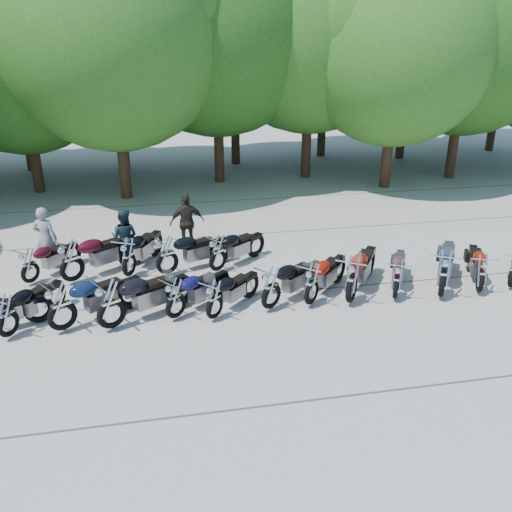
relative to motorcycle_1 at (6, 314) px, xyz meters
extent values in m
plane|color=#9E9A8F|center=(5.84, -0.42, -0.60)|extent=(90.00, 90.00, 0.00)
cylinder|color=#3A2614|center=(-1.42, 12.42, 1.05)|extent=(0.44, 0.44, 3.31)
sphere|color=#286319|center=(-1.42, 12.42, 4.72)|extent=(7.31, 7.31, 7.31)
cylinder|color=#3A2614|center=(2.26, 10.82, 1.37)|extent=(0.44, 0.44, 3.93)
sphere|color=#357721|center=(2.26, 10.82, 5.72)|extent=(8.70, 8.70, 8.70)
cylinder|color=#3A2614|center=(6.37, 12.67, 1.46)|extent=(0.44, 0.44, 4.13)
sphere|color=#286319|center=(6.37, 12.67, 6.04)|extent=(9.13, 9.13, 9.13)
cylinder|color=#3A2614|center=(10.45, 12.78, 1.44)|extent=(0.44, 0.44, 4.09)
sphere|color=#357721|center=(10.45, 12.78, 5.98)|extent=(9.04, 9.04, 9.04)
cylinder|color=#3A2614|center=(13.39, 10.39, 1.21)|extent=(0.44, 0.44, 3.62)
sphere|color=#357721|center=(13.39, 10.39, 5.22)|extent=(8.00, 8.00, 8.00)
cylinder|color=#3A2614|center=(17.04, 11.36, 1.39)|extent=(0.44, 0.44, 3.98)
sphere|color=#286319|center=(17.04, 11.36, 5.79)|extent=(8.79, 8.79, 8.79)
cylinder|color=#3A2614|center=(-2.46, 16.55, 1.16)|extent=(0.44, 0.44, 3.52)
sphere|color=#357721|center=(-2.46, 16.55, 5.06)|extent=(7.78, 7.78, 7.78)
cylinder|color=#3A2614|center=(2.07, 16.00, 1.11)|extent=(0.44, 0.44, 3.42)
sphere|color=#286319|center=(2.07, 16.00, 4.90)|extent=(7.56, 7.56, 7.56)
cylinder|color=#3A2614|center=(7.63, 16.05, 1.18)|extent=(0.44, 0.44, 3.56)
sphere|color=#286319|center=(7.63, 16.05, 5.13)|extent=(7.88, 7.88, 7.88)
cylinder|color=#3A2614|center=(12.53, 17.05, 1.28)|extent=(0.44, 0.44, 3.76)
sphere|color=#286319|center=(12.53, 17.05, 5.44)|extent=(8.31, 8.31, 8.31)
cylinder|color=#3A2614|center=(16.52, 15.67, 1.21)|extent=(0.44, 0.44, 3.63)
sphere|color=#357721|center=(16.52, 15.67, 5.23)|extent=(8.02, 8.02, 8.02)
cylinder|color=#3A2614|center=(22.45, 16.60, 1.59)|extent=(0.44, 0.44, 4.37)
sphere|color=#286319|center=(22.45, 16.60, 6.43)|extent=(9.67, 9.67, 9.67)
imported|color=gray|center=(0.26, 3.92, 0.32)|extent=(0.78, 0.62, 1.85)
imported|color=#1B2F39|center=(2.46, 3.82, 0.24)|extent=(0.99, 0.88, 1.68)
imported|color=black|center=(4.33, 4.58, 0.31)|extent=(1.11, 0.57, 1.82)
camera|label=1|loc=(3.45, -11.39, 5.82)|focal=38.00mm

